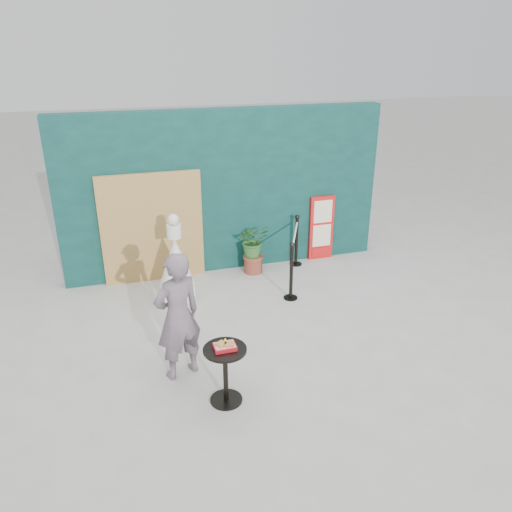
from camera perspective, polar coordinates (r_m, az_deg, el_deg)
name	(u,v)px	position (r m, az deg, el deg)	size (l,w,h in m)	color
ground	(281,353)	(7.21, 2.85, -10.97)	(60.00, 60.00, 0.00)	#ADAAA5
back_wall	(225,192)	(9.34, -3.54, 7.35)	(6.00, 0.30, 3.00)	#0A2F2B
bamboo_fence	(152,228)	(9.08, -11.76, 3.12)	(1.80, 0.08, 2.00)	tan
woman	(178,317)	(6.41, -8.91, -6.85)	(0.63, 0.41, 1.73)	#6A5A64
menu_board	(321,228)	(10.02, 7.48, 3.20)	(0.50, 0.07, 1.30)	red
statue	(176,265)	(8.45, -9.10, -1.02)	(0.59, 0.59, 1.51)	silver
cafe_table	(225,367)	(6.08, -3.53, -12.50)	(0.52, 0.52, 0.75)	black
food_basket	(225,346)	(5.92, -3.58, -10.21)	(0.26, 0.19, 0.11)	#A9121A
planter	(253,245)	(9.33, -0.33, 1.31)	(0.57, 0.50, 0.97)	brown
stanchion_barrier	(294,256)	(9.05, 4.37, 0.05)	(0.84, 1.54, 1.03)	black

